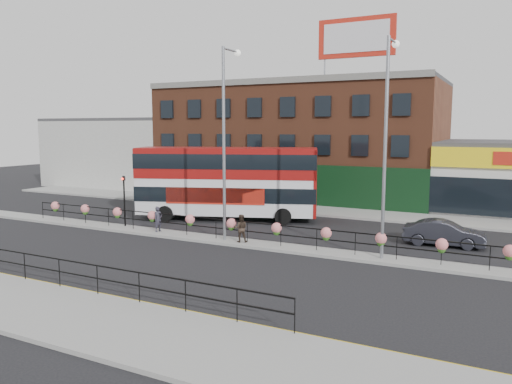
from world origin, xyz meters
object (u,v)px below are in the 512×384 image
at_px(pedestrian_a, 158,219).
at_px(lamp_column_west, 226,127).
at_px(double_decker_bus, 227,176).
at_px(pedestrian_b, 241,228).
at_px(car, 444,233).
at_px(lamp_column_east, 387,129).

distance_m(pedestrian_a, lamp_column_west, 7.20).
distance_m(double_decker_bus, pedestrian_b, 7.83).
bearing_deg(lamp_column_west, car, 21.82).
relative_size(double_decker_bus, lamp_column_east, 1.21).
distance_m(double_decker_bus, lamp_column_east, 13.73).
bearing_deg(car, lamp_column_west, 109.23).
bearing_deg(car, pedestrian_b, 113.06).
height_order(pedestrian_b, lamp_column_east, lamp_column_east).
distance_m(car, pedestrian_a, 16.31).
bearing_deg(pedestrian_a, pedestrian_b, -77.35).
relative_size(double_decker_bus, lamp_column_west, 1.19).
xyz_separation_m(car, lamp_column_west, (-10.99, -4.40, 5.70)).
distance_m(car, pedestrian_b, 11.00).
xyz_separation_m(double_decker_bus, pedestrian_a, (-1.34, -5.95, -2.16)).
bearing_deg(pedestrian_b, lamp_column_east, 155.14).
height_order(car, lamp_column_west, lamp_column_west).
distance_m(pedestrian_b, lamp_column_west, 5.59).
bearing_deg(double_decker_bus, lamp_column_west, -60.02).
bearing_deg(lamp_column_east, pedestrian_a, -179.18).
xyz_separation_m(car, pedestrian_b, (-9.91, -4.76, 0.22)).
relative_size(pedestrian_a, lamp_column_west, 0.14).
relative_size(car, lamp_column_east, 0.41).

